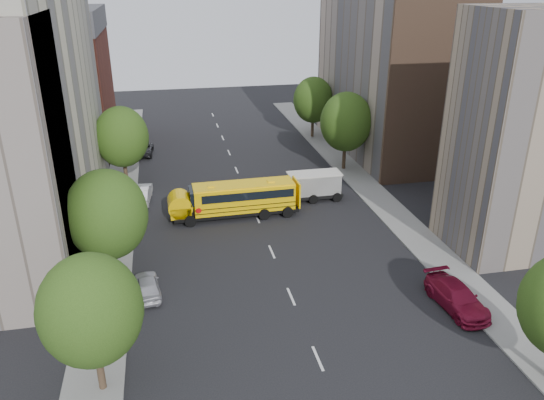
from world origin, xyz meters
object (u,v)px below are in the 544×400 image
object	(u,v)px
street_tree_2	(122,137)
school_bus	(234,198)
parked_car_3	(457,297)
street_tree_4	(346,122)
safari_truck	(309,186)
street_tree_5	(313,100)
parked_car_1	(141,194)
street_tree_0	(91,310)
parked_car_2	(143,149)
parked_car_0	(147,286)
street_tree_1	(107,215)

from	to	relation	value
street_tree_2	school_bus	world-z (taller)	street_tree_2
street_tree_2	parked_car_3	world-z (taller)	street_tree_2
street_tree_4	safari_truck	bearing A→B (deg)	-128.88
street_tree_4	street_tree_5	xyz separation A→B (m)	(-0.00, 12.00, -0.37)
parked_car_1	street_tree_5	bearing A→B (deg)	-135.85
street_tree_4	school_bus	world-z (taller)	street_tree_4
safari_truck	parked_car_3	world-z (taller)	safari_truck
parked_car_1	parked_car_3	distance (m)	28.26
street_tree_2	safari_truck	xyz separation A→B (m)	(16.30, -7.06, -3.49)
street_tree_0	parked_car_2	world-z (taller)	street_tree_0
street_tree_0	parked_car_0	world-z (taller)	street_tree_0
street_tree_1	parked_car_0	bearing A→B (deg)	-41.11
street_tree_1	street_tree_2	bearing A→B (deg)	90.00
school_bus	parked_car_0	distance (m)	12.82
school_bus	safari_truck	world-z (taller)	school_bus
street_tree_1	parked_car_0	distance (m)	5.15
street_tree_2	parked_car_2	distance (m)	10.35
street_tree_4	parked_car_2	size ratio (longest dim) A/B	1.72
safari_truck	parked_car_0	size ratio (longest dim) A/B	1.58
street_tree_0	street_tree_2	bearing A→B (deg)	90.00
street_tree_0	parked_car_0	bearing A→B (deg)	75.37
street_tree_4	safari_truck	size ratio (longest dim) A/B	1.36
street_tree_2	parked_car_0	size ratio (longest dim) A/B	2.05
street_tree_5	safari_truck	bearing A→B (deg)	-106.63
street_tree_2	street_tree_4	bearing A→B (deg)	0.00
parked_car_1	street_tree_4	bearing A→B (deg)	-162.36
parked_car_2	street_tree_4	bearing A→B (deg)	159.27
parked_car_0	parked_car_2	size ratio (longest dim) A/B	0.80
street_tree_2	parked_car_0	world-z (taller)	street_tree_2
parked_car_2	parked_car_3	world-z (taller)	parked_car_3
parked_car_1	parked_car_2	bearing A→B (deg)	-84.24
parked_car_3	street_tree_1	bearing A→B (deg)	156.24
street_tree_2	street_tree_5	size ratio (longest dim) A/B	1.03
parked_car_1	parked_car_2	world-z (taller)	parked_car_1
school_bus	parked_car_0	bearing A→B (deg)	-124.76
street_tree_5	parked_car_2	size ratio (longest dim) A/B	1.59
street_tree_4	safari_truck	distance (m)	9.81
street_tree_2	parked_car_0	bearing A→B (deg)	-83.89
parked_car_0	street_tree_4	bearing A→B (deg)	-140.90
street_tree_0	street_tree_4	xyz separation A→B (m)	(22.00, 28.00, 0.43)
street_tree_0	safari_truck	size ratio (longest dim) A/B	1.25
safari_truck	street_tree_4	bearing A→B (deg)	51.24
street_tree_5	parked_car_2	distance (m)	21.16
safari_truck	street_tree_0	bearing A→B (deg)	-127.80
street_tree_1	parked_car_1	distance (m)	14.30
street_tree_2	school_bus	xyz separation A→B (m)	(9.22, -9.22, -3.18)
street_tree_0	street_tree_5	bearing A→B (deg)	61.19
street_tree_0	street_tree_1	distance (m)	10.00
parked_car_1	safari_truck	bearing A→B (deg)	175.39
street_tree_5	safari_truck	size ratio (longest dim) A/B	1.26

